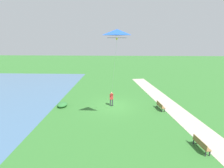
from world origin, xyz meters
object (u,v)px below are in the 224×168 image
(lakeside_shrub, at_px, (62,105))
(flying_kite, at_px, (117,36))
(park_bench_far_walkway, at_px, (201,144))
(person_kite_flyer, at_px, (111,98))
(park_bench_near_walkway, at_px, (160,105))

(lakeside_shrub, bearing_deg, flying_kite, 149.21)
(park_bench_far_walkway, xyz_separation_m, lakeside_shrub, (12.85, -7.27, -0.25))
(person_kite_flyer, distance_m, park_bench_near_walkway, 5.78)
(person_kite_flyer, height_order, park_bench_near_walkway, person_kite_flyer)
(flying_kite, bearing_deg, lakeside_shrub, -30.79)
(lakeside_shrub, bearing_deg, park_bench_far_walkway, 150.50)
(person_kite_flyer, bearing_deg, park_bench_far_walkway, 131.74)
(flying_kite, xyz_separation_m, park_bench_far_walkway, (-6.25, 3.34, -7.64))
(person_kite_flyer, xyz_separation_m, lakeside_shrub, (5.95, 0.47, -0.78))
(person_kite_flyer, distance_m, park_bench_far_walkway, 10.38)
(flying_kite, relative_size, park_bench_far_walkway, 4.35)
(lakeside_shrub, bearing_deg, person_kite_flyer, -175.50)
(flying_kite, xyz_separation_m, park_bench_near_walkway, (-5.04, -3.55, -7.64))
(person_kite_flyer, distance_m, flying_kite, 8.38)
(flying_kite, distance_m, park_bench_far_walkway, 10.42)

